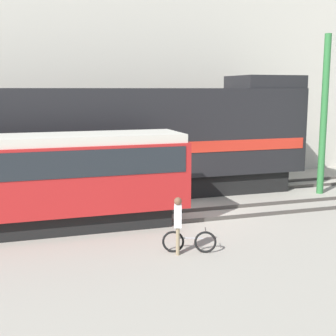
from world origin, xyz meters
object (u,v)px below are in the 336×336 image
object	(u,v)px
freight_locomotive	(116,141)
bicycle	(189,242)
streetcar	(34,177)
person	(178,220)
utility_pole_left	(324,116)

from	to	relation	value
freight_locomotive	bicycle	world-z (taller)	freight_locomotive
streetcar	bicycle	size ratio (longest dim) A/B	6.72
bicycle	person	world-z (taller)	person
person	utility_pole_left	bearing A→B (deg)	32.30
streetcar	person	distance (m)	5.47
bicycle	utility_pole_left	bearing A→B (deg)	33.31
streetcar	utility_pole_left	size ratio (longest dim) A/B	1.43
bicycle	freight_locomotive	bearing A→B (deg)	94.12
streetcar	person	world-z (taller)	streetcar
streetcar	bicycle	xyz separation A→B (m)	(4.29, -3.70, -1.57)
person	utility_pole_left	distance (m)	11.14
freight_locomotive	utility_pole_left	xyz separation A→B (m)	(9.35, -2.07, 1.10)
utility_pole_left	streetcar	bearing A→B (deg)	-171.01
bicycle	person	size ratio (longest dim) A/B	0.90
freight_locomotive	utility_pole_left	world-z (taller)	utility_pole_left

